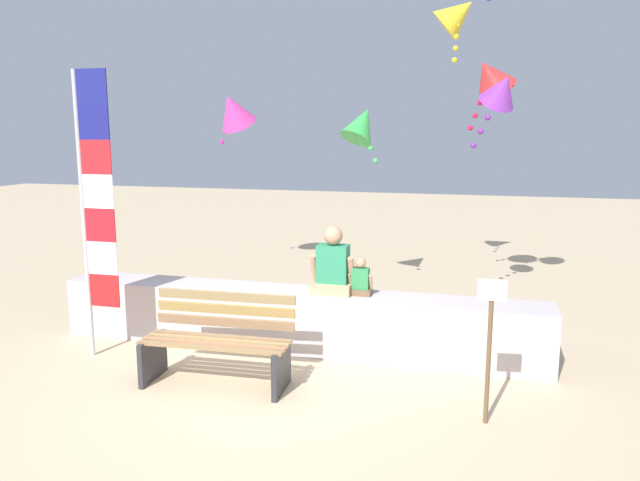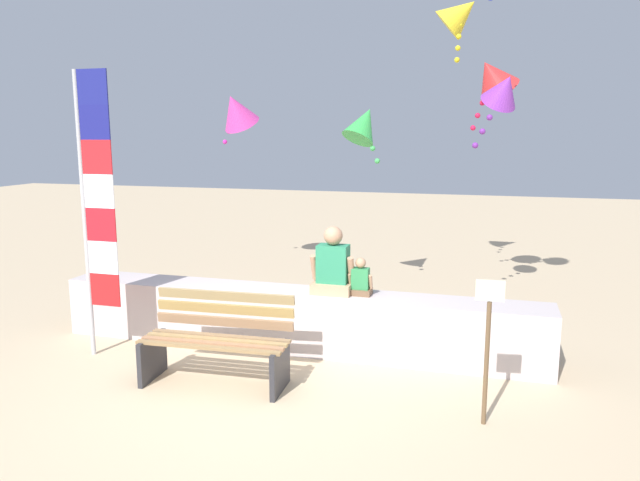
# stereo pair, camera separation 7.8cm
# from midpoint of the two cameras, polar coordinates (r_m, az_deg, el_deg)

# --- Properties ---
(ground_plane) EXTENTS (40.00, 40.00, 0.00)m
(ground_plane) POSITION_cam_midpoint_polar(r_m,az_deg,el_deg) (6.02, -6.69, -14.26)
(ground_plane) COLOR #CAB08A
(seawall_ledge) EXTENTS (5.71, 0.57, 0.69)m
(seawall_ledge) POSITION_cam_midpoint_polar(r_m,az_deg,el_deg) (7.05, -2.71, -7.47)
(seawall_ledge) COLOR beige
(seawall_ledge) RESTS_ON ground
(park_bench) EXTENTS (1.51, 0.68, 0.88)m
(park_bench) POSITION_cam_midpoint_polar(r_m,az_deg,el_deg) (6.19, -10.00, -9.57)
(park_bench) COLOR #95744A
(park_bench) RESTS_ON ground
(person_adult) EXTENTS (0.50, 0.37, 0.76)m
(person_adult) POSITION_cam_midpoint_polar(r_m,az_deg,el_deg) (6.79, 0.91, -2.53)
(person_adult) COLOR tan
(person_adult) RESTS_ON seawall_ledge
(person_child) EXTENTS (0.28, 0.20, 0.42)m
(person_child) POSITION_cam_midpoint_polar(r_m,az_deg,el_deg) (6.75, 3.52, -3.77)
(person_child) COLOR brown
(person_child) RESTS_ON seawall_ledge
(flag_banner) EXTENTS (0.41, 0.05, 3.14)m
(flag_banner) POSITION_cam_midpoint_polar(r_m,az_deg,el_deg) (6.95, -21.00, 3.53)
(flag_banner) COLOR #B7B7BC
(flag_banner) RESTS_ON ground
(kite_purple) EXTENTS (0.75, 0.78, 1.06)m
(kite_purple) POSITION_cam_midpoint_polar(r_m,az_deg,el_deg) (8.47, 16.57, 13.46)
(kite_purple) COLOR purple
(kite_green) EXTENTS (0.80, 0.85, 0.92)m
(kite_green) POSITION_cam_midpoint_polar(r_m,az_deg,el_deg) (9.16, 3.73, 10.94)
(kite_green) COLOR green
(kite_yellow) EXTENTS (0.76, 0.72, 1.14)m
(kite_yellow) POSITION_cam_midpoint_polar(r_m,az_deg,el_deg) (9.98, 12.70, 20.17)
(kite_yellow) COLOR yellow
(kite_magenta) EXTENTS (0.89, 1.00, 0.98)m
(kite_magenta) POSITION_cam_midpoint_polar(r_m,az_deg,el_deg) (10.72, -8.42, 12.09)
(kite_magenta) COLOR #DB3D9E
(kite_red) EXTENTS (0.96, 0.94, 1.13)m
(kite_red) POSITION_cam_midpoint_polar(r_m,az_deg,el_deg) (9.22, 15.54, 14.70)
(kite_red) COLOR red
(sign_post) EXTENTS (0.24, 0.04, 1.28)m
(sign_post) POSITION_cam_midpoint_polar(r_m,az_deg,el_deg) (5.35, 15.36, -9.01)
(sign_post) COLOR brown
(sign_post) RESTS_ON ground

